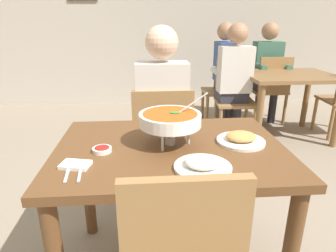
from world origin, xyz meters
TOP-DOWN VIEW (x-y plane):
  - cafe_rear_partition at (0.00, 3.64)m, footprint 10.00×0.10m
  - dining_table_main at (0.00, 0.00)m, footprint 1.11×0.81m
  - chair_diner_main at (-0.00, 0.69)m, footprint 0.44×0.44m
  - diner_main at (0.00, 0.72)m, footprint 0.40×0.45m
  - curry_bowl at (0.00, 0.02)m, footprint 0.33×0.30m
  - rice_plate at (0.11, -0.24)m, footprint 0.24×0.24m
  - appetizer_plate at (0.36, 0.02)m, footprint 0.24×0.24m
  - sauce_dish at (-0.32, -0.04)m, footprint 0.09×0.09m
  - napkin_folded at (-0.42, -0.18)m, footprint 0.14×0.11m
  - fork_utensil at (-0.44, -0.23)m, footprint 0.03×0.17m
  - spoon_utensil at (-0.39, -0.23)m, footprint 0.03×0.17m
  - dining_table_far at (1.52, 1.90)m, footprint 1.00×0.80m
  - chair_bg_left at (0.92, 2.00)m, footprint 0.48×0.48m
  - chair_bg_middle at (1.53, 2.38)m, footprint 0.45×0.45m
  - chair_bg_right at (0.96, 2.45)m, footprint 0.46×0.46m
  - patron_bg_left at (0.88, 1.91)m, footprint 0.40×0.45m
  - patron_bg_middle at (1.50, 2.49)m, footprint 0.40×0.45m
  - patron_bg_right at (0.94, 2.46)m, footprint 0.45×0.40m

SIDE VIEW (x-z plane):
  - chair_diner_main at x=0.00m, z-range 0.06..0.96m
  - chair_bg_left at x=0.92m, z-range 0.06..0.96m
  - chair_bg_middle at x=1.53m, z-range 0.06..0.96m
  - chair_bg_right at x=0.96m, z-range 0.06..0.96m
  - dining_table_far at x=1.52m, z-range 0.24..1.00m
  - dining_table_main at x=0.00m, z-range 0.25..1.01m
  - diner_main at x=0.00m, z-range 0.09..1.40m
  - patron_bg_left at x=0.88m, z-range 0.09..1.40m
  - patron_bg_middle at x=1.50m, z-range 0.09..1.40m
  - patron_bg_right at x=0.94m, z-range 0.09..1.40m
  - fork_utensil at x=-0.44m, z-range 0.76..0.77m
  - spoon_utensil at x=-0.39m, z-range 0.76..0.77m
  - napkin_folded at x=-0.42m, z-range 0.76..0.78m
  - sauce_dish at x=-0.32m, z-range 0.76..0.78m
  - rice_plate at x=0.11m, z-range 0.75..0.81m
  - appetizer_plate at x=0.36m, z-range 0.75..0.81m
  - curry_bowl at x=0.00m, z-range 0.76..1.02m
  - cafe_rear_partition at x=0.00m, z-range 0.00..3.00m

